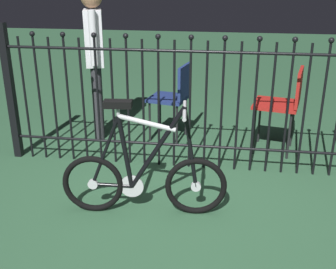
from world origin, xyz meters
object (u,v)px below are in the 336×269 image
Objects in this scene: chair_navy at (175,94)px; chair_red at (284,100)px; person_visitor at (95,51)px; bicycle at (144,177)px.

chair_navy is 0.96× the size of chair_red.
person_visitor reaches higher than chair_navy.
bicycle is at bearing -91.30° from chair_navy.
bicycle is at bearing -61.58° from person_visitor.
bicycle is 1.44× the size of chair_red.
person_visitor is at bearing 118.42° from bicycle.
chair_red is at bearing 49.62° from bicycle.
bicycle reaches higher than chair_red.
person_visitor is at bearing 176.02° from chair_red.
chair_navy is 0.52× the size of person_visitor.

